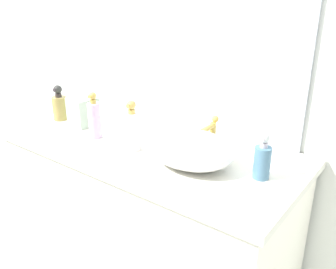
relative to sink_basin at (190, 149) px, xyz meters
name	(u,v)px	position (x,y,z in m)	size (l,w,h in m)	color
bathroom_wall_rear	(205,41)	(-0.19, 0.39, 0.33)	(6.00, 0.06, 2.60)	silver
vanity_counter	(149,231)	(-0.25, 0.05, -0.51)	(1.32, 0.60, 0.90)	white
sink_basin	(190,149)	(0.00, 0.00, 0.00)	(0.35, 0.27, 0.12)	white
faucet	(210,131)	(0.00, 0.15, 0.02)	(0.03, 0.15, 0.14)	gold
soap_dispenser	(94,118)	(-0.48, -0.03, 0.03)	(0.05, 0.05, 0.21)	silver
lotion_bottle	(132,129)	(-0.26, -0.03, 0.03)	(0.06, 0.06, 0.21)	white
perfume_bottle	(60,106)	(-0.79, 0.02, 0.01)	(0.07, 0.07, 0.18)	#A5914D
spray_can	(262,160)	(0.26, 0.06, 0.01)	(0.06, 0.06, 0.17)	teal
tissue_box	(83,110)	(-0.64, 0.04, 0.01)	(0.13, 0.13, 0.17)	#B3CBB1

